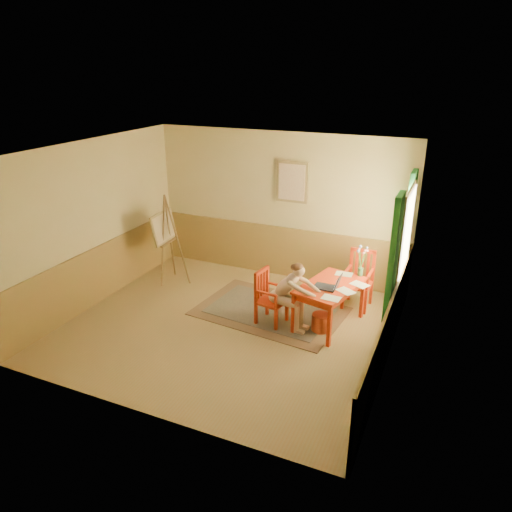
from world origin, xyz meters
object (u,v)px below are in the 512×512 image
at_px(chair_left, 269,297).
at_px(easel, 165,231).
at_px(table, 330,290).
at_px(laptop, 329,285).
at_px(figure, 289,292).
at_px(chair_back, 359,279).

height_order(chair_left, easel, easel).
bearing_deg(table, easel, 172.43).
relative_size(chair_left, laptop, 2.21).
height_order(laptop, easel, easel).
bearing_deg(figure, easel, 164.37).
relative_size(chair_left, figure, 0.80).
relative_size(chair_back, figure, 0.88).
xyz_separation_m(laptop, easel, (-3.33, 0.58, 0.24)).
distance_m(chair_left, figure, 0.39).
distance_m(chair_back, laptop, 1.08).
relative_size(figure, easel, 0.66).
bearing_deg(chair_back, laptop, -104.54).
bearing_deg(easel, figure, -15.63).
bearing_deg(laptop, chair_left, -170.64).
bearing_deg(table, figure, -149.53).
bearing_deg(chair_back, table, -107.95).
height_order(chair_back, easel, easel).
relative_size(chair_back, easel, 0.58).
bearing_deg(easel, chair_back, 6.79).
height_order(chair_back, figure, figure).
xyz_separation_m(chair_left, figure, (0.35, -0.03, 0.17)).
xyz_separation_m(chair_back, figure, (-0.84, -1.20, 0.13)).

